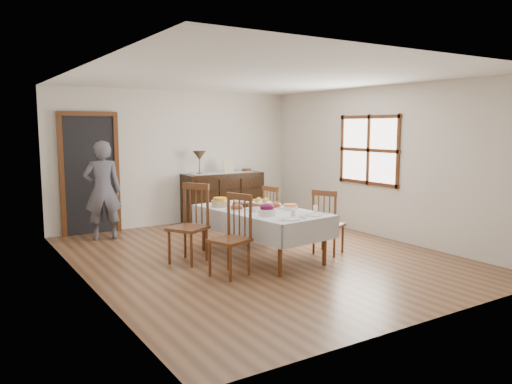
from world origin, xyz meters
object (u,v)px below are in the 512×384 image
dining_table (261,216)px  person (103,187)px  table_lamp (199,156)px  sideboard (223,197)px  chair_right_near (327,222)px  chair_right_far (276,214)px  chair_left_near (232,235)px  chair_left_far (190,223)px

dining_table → person: person is taller
table_lamp → sideboard: bearing=2.3°
chair_right_near → chair_right_far: bearing=-13.5°
chair_left_near → sideboard: 3.74m
chair_right_far → chair_left_far: bearing=94.2°
chair_right_near → person: size_ratio=0.55×
chair_left_far → chair_right_near: bearing=39.9°
chair_right_near → chair_right_far: size_ratio=1.03×
sideboard → dining_table: bearing=-107.7°
dining_table → chair_left_near: bearing=-152.8°
dining_table → person: size_ratio=1.22×
chair_left_far → dining_table: bearing=40.9°
dining_table → table_lamp: size_ratio=4.77×
chair_right_near → table_lamp: (-0.58, 3.15, 0.84)m
dining_table → sideboard: sideboard is taller
chair_left_near → chair_left_far: chair_left_far is taller
chair_right_near → person: (-2.57, 2.79, 0.40)m
sideboard → person: (-2.51, -0.38, 0.40)m
chair_right_far → person: person is taller
chair_left_far → chair_right_far: bearing=70.2°
chair_right_far → sideboard: 2.17m
chair_left_near → chair_left_far: size_ratio=0.95×
chair_left_far → chair_left_near: bearing=-18.1°
chair_left_near → chair_left_far: (-0.18, 0.88, 0.03)m
dining_table → chair_left_far: chair_left_far is taller
chair_left_near → chair_right_near: chair_left_near is taller
chair_left_near → table_lamp: (1.15, 3.32, 0.80)m
dining_table → chair_left_near: chair_left_near is taller
sideboard → table_lamp: 0.99m
dining_table → chair_left_near: size_ratio=2.08×
chair_right_far → chair_left_near: bearing=122.3°
chair_left_near → chair_right_near: 1.75m
chair_left_far → chair_right_near: (1.92, -0.71, -0.07)m
table_lamp → chair_left_far: bearing=-118.7°
chair_left_far → person: bearing=167.3°
table_lamp → dining_table: bearing=-97.5°
chair_left_near → table_lamp: size_ratio=2.29×
chair_left_near → chair_right_far: chair_left_near is taller
chair_left_far → chair_right_far: chair_left_far is taller
chair_left_near → sideboard: (1.68, 3.34, -0.04)m
dining_table → chair_left_near: (-0.79, -0.54, -0.09)m
person → chair_right_near: bearing=144.7°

